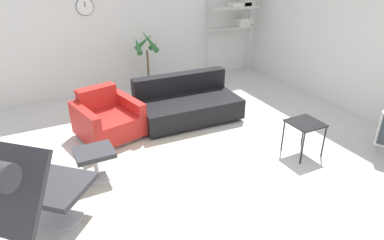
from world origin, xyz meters
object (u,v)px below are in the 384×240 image
at_px(armchair_red, 107,120).
at_px(potted_plant, 148,67).
at_px(lounge_chair, 20,185).
at_px(couch_low, 187,104).
at_px(side_table, 305,126).
at_px(shelf_unit, 238,12).
at_px(ottoman, 95,158).

bearing_deg(armchair_red, potted_plant, -142.48).
relative_size(lounge_chair, couch_low, 0.75).
relative_size(armchair_red, side_table, 2.06).
xyz_separation_m(couch_low, shelf_unit, (1.98, 1.58, 1.09)).
xyz_separation_m(ottoman, couch_low, (1.69, 0.98, -0.03)).
height_order(couch_low, side_table, couch_low).
xyz_separation_m(couch_low, potted_plant, (-0.14, 1.38, 0.26)).
height_order(side_table, potted_plant, potted_plant).
distance_m(lounge_chair, side_table, 3.35).
bearing_deg(shelf_unit, armchair_red, -154.00).
height_order(potted_plant, shelf_unit, shelf_unit).
xyz_separation_m(side_table, potted_plant, (-1.02, 3.06, 0.09)).
height_order(couch_low, shelf_unit, shelf_unit).
height_order(ottoman, couch_low, couch_low).
bearing_deg(ottoman, lounge_chair, -132.95).
height_order(lounge_chair, side_table, lounge_chair).
bearing_deg(armchair_red, shelf_unit, -166.81).
height_order(ottoman, side_table, side_table).
height_order(armchair_red, side_table, armchair_red).
distance_m(ottoman, potted_plant, 2.83).
bearing_deg(side_table, lounge_chair, -178.16).
distance_m(armchair_red, shelf_unit, 3.80).
bearing_deg(couch_low, lounge_chair, 38.58).
height_order(side_table, shelf_unit, shelf_unit).
distance_m(armchair_red, couch_low, 1.29).
bearing_deg(lounge_chair, couch_low, 79.11).
xyz_separation_m(ottoman, side_table, (2.58, -0.71, 0.14)).
relative_size(armchair_red, potted_plant, 0.78).
distance_m(armchair_red, potted_plant, 1.83).
relative_size(lounge_chair, potted_plant, 0.98).
bearing_deg(side_table, shelf_unit, 71.42).
bearing_deg(shelf_unit, lounge_chair, -142.76).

